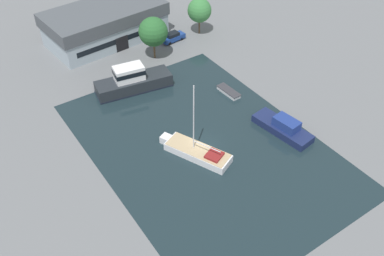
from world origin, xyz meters
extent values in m
plane|color=slate|center=(0.00, 0.00, 0.00)|extent=(440.00, 440.00, 0.00)
cube|color=#19282D|center=(0.00, 0.00, 0.00)|extent=(26.44, 38.08, 0.01)
cube|color=#99A8B2|center=(2.03, 32.91, 1.85)|extent=(20.64, 12.04, 3.69)
cube|color=#474C51|center=(2.03, 32.91, 4.81)|extent=(21.26, 12.40, 2.23)
cube|color=black|center=(2.47, 27.70, 1.29)|extent=(2.38, 0.26, 2.59)
cube|color=black|center=(2.47, 27.70, 2.03)|extent=(16.81, 1.45, 0.92)
cylinder|color=brown|center=(5.84, 22.57, 1.49)|extent=(0.31, 0.31, 2.99)
sphere|color=#28602D|center=(5.84, 22.57, 4.78)|extent=(4.79, 4.79, 4.79)
cylinder|color=brown|center=(16.95, 25.34, 1.44)|extent=(0.29, 0.29, 2.87)
sphere|color=#387A3D|center=(16.95, 25.34, 4.48)|extent=(4.28, 4.28, 4.28)
cube|color=navy|center=(11.43, 25.57, 0.67)|extent=(4.56, 2.16, 0.79)
cube|color=black|center=(11.26, 25.55, 1.36)|extent=(2.44, 1.73, 0.59)
cube|color=black|center=(12.41, 25.68, 1.33)|extent=(0.18, 1.36, 0.47)
cylinder|color=black|center=(12.71, 26.46, 0.30)|extent=(0.62, 0.26, 0.60)
cylinder|color=black|center=(12.87, 24.97, 0.30)|extent=(0.62, 0.26, 0.60)
cylinder|color=black|center=(9.99, 26.17, 0.30)|extent=(0.62, 0.26, 0.60)
cylinder|color=black|center=(10.15, 24.68, 0.30)|extent=(0.62, 0.26, 0.60)
cube|color=white|center=(-1.77, -1.04, 0.52)|extent=(6.01, 8.93, 1.03)
cube|color=white|center=(-3.74, 3.40, 0.52)|extent=(1.64, 1.61, 1.03)
cube|color=tan|center=(-1.77, -1.04, 1.07)|extent=(5.77, 8.57, 0.08)
cylinder|color=silver|center=(-2.03, -0.46, 5.81)|extent=(0.16, 0.16, 9.40)
cylinder|color=silver|center=(-1.25, -2.21, 2.21)|extent=(1.66, 3.56, 0.12)
cube|color=maroon|center=(-0.82, -3.19, 1.26)|extent=(2.55, 2.51, 0.30)
cube|color=#23282D|center=(-1.43, 16.37, 0.98)|extent=(11.80, 5.27, 1.95)
cube|color=black|center=(-1.43, 16.37, 0.15)|extent=(11.93, 5.35, 0.18)
cube|color=white|center=(-2.00, 16.47, 3.04)|extent=(4.68, 3.16, 2.17)
cube|color=black|center=(-2.00, 16.47, 3.26)|extent=(4.77, 3.24, 0.70)
cube|color=silver|center=(9.75, 7.38, 0.26)|extent=(1.56, 4.04, 0.51)
cube|color=#333338|center=(9.75, 7.38, 0.56)|extent=(1.65, 4.20, 0.08)
cube|color=#19234C|center=(10.27, -3.60, 0.53)|extent=(3.97, 8.81, 1.04)
cube|color=navy|center=(10.34, -4.10, 1.70)|extent=(2.44, 3.64, 1.30)
camera|label=1|loc=(-24.29, -32.74, 37.79)|focal=40.00mm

